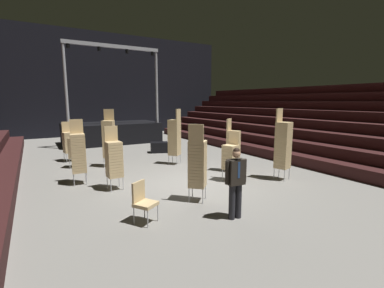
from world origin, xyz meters
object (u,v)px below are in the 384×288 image
(chair_stack_mid_left, at_px, (109,138))
(chair_stack_aisle_left, at_px, (231,156))
(chair_stack_mid_centre, at_px, (175,137))
(loose_chair_near_man, at_px, (143,200))
(chair_stack_front_left, at_px, (114,158))
(stage_riser, at_px, (112,132))
(chair_stack_rear_centre, at_px, (76,147))
(chair_stack_aisle_right, at_px, (197,163))
(chair_stack_mid_right, at_px, (233,145))
(equipment_road_case, at_px, (159,147))
(chair_stack_rear_right, at_px, (69,142))
(chair_stack_rear_left, at_px, (283,145))
(man_with_tie, at_px, (236,179))
(chair_stack_front_right, at_px, (78,152))

(chair_stack_mid_left, relative_size, chair_stack_aisle_left, 1.40)
(chair_stack_mid_centre, relative_size, loose_chair_near_man, 2.53)
(chair_stack_front_left, distance_m, chair_stack_mid_left, 3.12)
(stage_riser, xyz_separation_m, loose_chair_near_man, (-2.43, -12.32, -0.20))
(stage_riser, bearing_deg, chair_stack_aisle_left, -83.04)
(chair_stack_front_left, distance_m, loose_chair_near_man, 2.70)
(chair_stack_rear_centre, xyz_separation_m, chair_stack_aisle_right, (2.32, -5.71, 0.21))
(chair_stack_mid_right, distance_m, equipment_road_case, 5.19)
(chair_stack_mid_centre, bearing_deg, chair_stack_rear_centre, 120.10)
(stage_riser, distance_m, chair_stack_rear_right, 5.59)
(equipment_road_case, bearing_deg, stage_riser, 105.12)
(chair_stack_front_left, xyz_separation_m, chair_stack_rear_left, (5.33, -1.88, 0.25))
(man_with_tie, height_order, loose_chair_near_man, man_with_tie)
(loose_chair_near_man, bearing_deg, equipment_road_case, -147.83)
(chair_stack_rear_centre, xyz_separation_m, loose_chair_near_man, (0.56, -6.23, -0.33))
(equipment_road_case, bearing_deg, chair_stack_rear_left, -76.12)
(chair_stack_mid_right, height_order, loose_chair_near_man, chair_stack_mid_right)
(stage_riser, relative_size, chair_stack_mid_right, 2.92)
(chair_stack_mid_left, height_order, chair_stack_mid_centre, same)
(equipment_road_case, height_order, loose_chair_near_man, loose_chair_near_man)
(chair_stack_aisle_right, bearing_deg, chair_stack_rear_right, 153.08)
(man_with_tie, height_order, chair_stack_aisle_right, chair_stack_aisle_right)
(chair_stack_mid_right, bearing_deg, chair_stack_mid_centre, -89.42)
(chair_stack_rear_right, xyz_separation_m, chair_stack_aisle_left, (4.41, -6.10, -0.04))
(chair_stack_mid_right, xyz_separation_m, loose_chair_near_man, (-4.62, -2.52, -0.49))
(chair_stack_mid_right, height_order, chair_stack_rear_left, chair_stack_rear_left)
(chair_stack_mid_left, distance_m, chair_stack_mid_centre, 2.73)
(chair_stack_rear_left, xyz_separation_m, loose_chair_near_man, (-5.39, -0.78, -0.70))
(stage_riser, relative_size, man_with_tie, 3.55)
(chair_stack_rear_right, height_order, loose_chair_near_man, chair_stack_rear_right)
(chair_stack_rear_centre, bearing_deg, man_with_tie, -128.68)
(chair_stack_mid_right, relative_size, chair_stack_aisle_right, 0.96)
(chair_stack_front_right, height_order, equipment_road_case, chair_stack_front_right)
(chair_stack_front_left, height_order, equipment_road_case, chair_stack_front_left)
(man_with_tie, bearing_deg, chair_stack_mid_left, -73.74)
(stage_riser, height_order, chair_stack_mid_left, stage_riser)
(chair_stack_mid_centre, height_order, chair_stack_aisle_right, chair_stack_mid_centre)
(chair_stack_rear_right, height_order, chair_stack_aisle_left, chair_stack_rear_right)
(chair_stack_mid_left, distance_m, chair_stack_rear_right, 2.38)
(man_with_tie, xyz_separation_m, chair_stack_rear_left, (3.47, 1.68, 0.29))
(man_with_tie, bearing_deg, equipment_road_case, -96.46)
(chair_stack_front_right, xyz_separation_m, chair_stack_aisle_left, (4.54, -2.24, -0.21))
(equipment_road_case, bearing_deg, man_with_tie, -101.96)
(chair_stack_front_left, xyz_separation_m, chair_stack_mid_left, (0.60, 3.06, 0.21))
(chair_stack_front_left, height_order, chair_stack_mid_right, chair_stack_mid_right)
(chair_stack_front_right, relative_size, chair_stack_mid_left, 0.89)
(chair_stack_aisle_left, height_order, chair_stack_aisle_right, chair_stack_aisle_right)
(chair_stack_rear_right, xyz_separation_m, chair_stack_rear_centre, (0.11, -1.44, -0.04))
(chair_stack_front_right, bearing_deg, loose_chair_near_man, 106.98)
(chair_stack_aisle_right, bearing_deg, chair_stack_aisle_left, 72.24)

